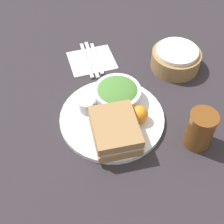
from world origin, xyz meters
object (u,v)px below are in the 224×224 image
Objects in this scene: salad_bowl at (117,93)px; knife at (92,59)px; bread_basket at (176,59)px; spoon at (97,58)px; dressing_cup at (87,105)px; drink_glass at (200,129)px; sandwich at (115,131)px; plate at (112,118)px; fork at (87,60)px.

salad_bowl is 0.74× the size of knife.
spoon is at bearing -114.74° from bread_basket.
spoon is (-0.22, 0.09, -0.03)m from dressing_cup.
spoon is (-0.21, -0.01, -0.04)m from salad_bowl.
drink_glass is at bearing -13.54° from bread_basket.
drink_glass is (0.20, 0.16, 0.01)m from salad_bowl.
sandwich is 0.22m from drink_glass.
fork is at bearing -178.34° from plate.
salad_bowl is 0.22m from spoon.
plate is 0.27m from fork.
drink_glass is at bearing -153.36° from knife.
knife is 0.02m from spoon.
salad_bowl reaches higher than fork.
bread_basket is (-0.16, 0.27, 0.03)m from plate.
fork is 0.04m from spoon.
knife is at bearing -90.00° from fork.
knife is (-0.21, -0.02, -0.04)m from salad_bowl.
dressing_cup is at bearing -71.63° from bread_basket.
dressing_cup reaches higher than spoon.
bread_basket is (-0.30, 0.07, -0.02)m from drink_glass.
bread_basket is 0.90× the size of fork.
salad_bowl reaches higher than knife.
sandwich is 0.14m from salad_bowl.
salad_bowl is 0.22m from knife.
drink_glass is at bearing 39.47° from salad_bowl.
spoon is (0.00, 0.02, 0.00)m from knife.
salad_bowl is at bearing -66.87° from bread_basket.
salad_bowl is (-0.06, 0.03, 0.04)m from plate.
bread_basket is (-0.11, 0.33, 0.00)m from dressing_cup.
plate is 0.27m from knife.
drink_glass is at bearing 53.91° from dressing_cup.
spoon is at bearing -90.00° from fork.
plate is at bearing 180.00° from knife.
dressing_cup is (0.01, -0.10, -0.01)m from salad_bowl.
plate is 2.66× the size of drink_glass.
sandwich reaches higher than dressing_cup.
bread_basket is (-0.23, 0.28, -0.01)m from sandwich.
plate is at bearing -30.94° from salad_bowl.
plate is at bearing -125.79° from drink_glass.
fork and spoon have the same top height.
salad_bowl is 0.26m from bread_basket.
sandwich is 0.34m from knife.
dressing_cup is 0.24m from spoon.
knife is (-0.27, 0.01, -0.00)m from plate.
dressing_cup reaches higher than plate.
dressing_cup is at bearing 168.45° from fork.
dressing_cup is (-0.05, -0.06, 0.03)m from plate.
dressing_cup is at bearing 164.12° from knife.
drink_glass is 0.46m from fork.
spoon is (-0.34, 0.04, -0.04)m from sandwich.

